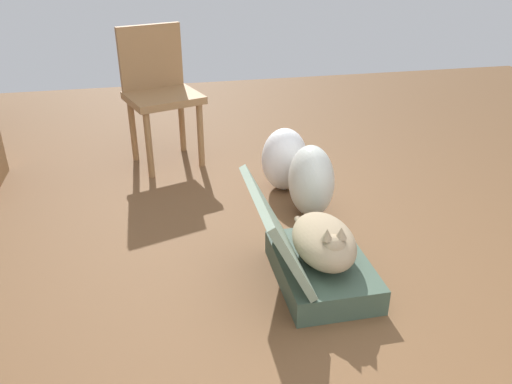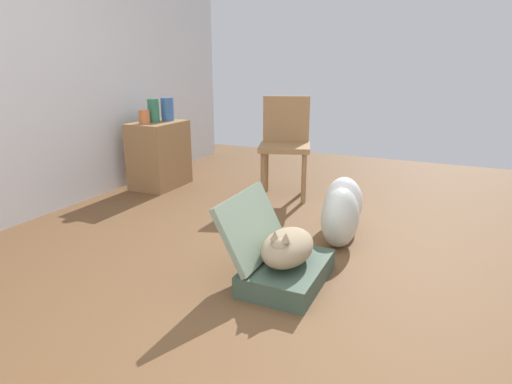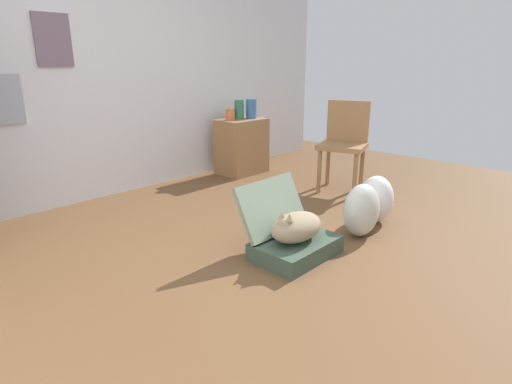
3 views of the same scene
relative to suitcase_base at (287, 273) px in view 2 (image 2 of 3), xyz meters
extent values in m
plane|color=brown|center=(-0.06, 0.11, -0.06)|extent=(7.68, 7.68, 0.00)
cube|color=#384C3D|center=(0.00, 0.00, 0.00)|extent=(0.61, 0.42, 0.13)
cube|color=gray|center=(0.00, 0.23, 0.26)|extent=(0.61, 0.22, 0.39)
ellipsoid|color=#998466|center=(0.00, 0.00, 0.16)|extent=(0.44, 0.28, 0.20)
sphere|color=#998466|center=(-0.12, 0.00, 0.20)|extent=(0.12, 0.12, 0.12)
cone|color=#998466|center=(-0.12, -0.03, 0.28)|extent=(0.05, 0.05, 0.05)
cone|color=#998466|center=(-0.12, 0.03, 0.28)|extent=(0.05, 0.05, 0.05)
cylinder|color=#998466|center=(0.20, 0.04, 0.11)|extent=(0.20, 0.03, 0.07)
ellipsoid|color=silver|center=(0.65, -0.14, 0.15)|extent=(0.35, 0.26, 0.43)
ellipsoid|color=white|center=(1.02, -0.08, 0.14)|extent=(0.29, 0.29, 0.41)
cube|color=olive|center=(1.40, 1.96, 0.27)|extent=(0.58, 0.41, 0.67)
cylinder|color=#CC6B38|center=(1.26, 2.00, 0.68)|extent=(0.11, 0.11, 0.13)
cylinder|color=#38609E|center=(1.55, 1.93, 0.73)|extent=(0.13, 0.13, 0.23)
cylinder|color=#2D7051|center=(1.40, 2.00, 0.73)|extent=(0.11, 0.11, 0.23)
cylinder|color=olive|center=(1.37, 0.77, 0.17)|extent=(0.04, 0.04, 0.46)
cylinder|color=olive|center=(1.49, 0.41, 0.17)|extent=(0.04, 0.04, 0.46)
cylinder|color=olive|center=(1.69, 0.87, 0.17)|extent=(0.04, 0.04, 0.46)
cylinder|color=olive|center=(1.81, 0.51, 0.17)|extent=(0.04, 0.04, 0.46)
cube|color=olive|center=(1.59, 0.64, 0.42)|extent=(0.55, 0.58, 0.05)
cube|color=olive|center=(1.77, 0.70, 0.67)|extent=(0.18, 0.44, 0.44)
camera|label=1|loc=(-1.92, 0.73, 1.45)|focal=36.17mm
camera|label=2|loc=(-2.16, -0.80, 1.19)|focal=30.21mm
camera|label=3|loc=(-2.16, -1.65, 1.27)|focal=29.00mm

